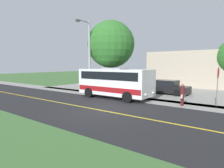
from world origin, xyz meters
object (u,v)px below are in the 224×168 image
Objects in this scene: stop_sign at (218,80)px; tree_curbside at (111,44)px; pedestrian_with_bags at (182,94)px; street_light_pole at (89,54)px; commercial_building at (219,69)px; parked_car_near at (167,87)px; shuttle_bus_front at (115,81)px.

stop_sign is 0.37× the size of tree_curbside.
pedestrian_with_bags is 10.19m from street_light_pole.
street_light_pole reaches higher than pedestrian_with_bags.
stop_sign is at bearing 7.24° from commercial_building.
tree_curbside is at bearing -106.66° from pedestrian_with_bags.
pedestrian_with_bags is at bearing 89.63° from street_light_pole.
commercial_building is at bearing 164.23° from parked_car_near.
tree_curbside is at bearing -96.89° from stop_sign.
commercial_building is (-14.00, 8.82, -2.82)m from tree_curbside.
tree_curbside reaches higher than street_light_pole.
commercial_building is at bearing 179.44° from pedestrian_with_bags.
parked_car_near is (-5.04, -3.10, -0.20)m from pedestrian_with_bags.
pedestrian_with_bags is 10.05m from tree_curbside.
tree_curbside is at bearing 158.74° from street_light_pole.
parked_car_near is at bearing -15.77° from commercial_building.
tree_curbside is 0.44× the size of commercial_building.
parked_car_near is at bearing -148.43° from pedestrian_with_bags.
shuttle_bus_front is 8.29m from stop_sign.
parked_car_near is 0.57× the size of tree_curbside.
shuttle_bus_front is at bearing -87.77° from pedestrian_with_bags.
stop_sign is at bearing 100.62° from shuttle_bus_front.
tree_curbside is (-2.83, -2.62, 3.75)m from shuttle_bus_front.
stop_sign is (-1.53, 8.14, 0.43)m from shuttle_bus_front.
pedestrian_with_bags is (-0.23, 6.03, -0.65)m from shuttle_bus_front.
commercial_building reaches higher than shuttle_bus_front.
shuttle_bus_front reaches higher than parked_car_near.
commercial_building reaches higher than parked_car_near.
street_light_pole is 0.96× the size of tree_curbside.
shuttle_bus_front is 1.55× the size of parked_car_near.
pedestrian_with_bags is 0.09× the size of commercial_building.
parked_car_near is at bearing -125.78° from stop_sign.
street_light_pole reaches higher than parked_car_near.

